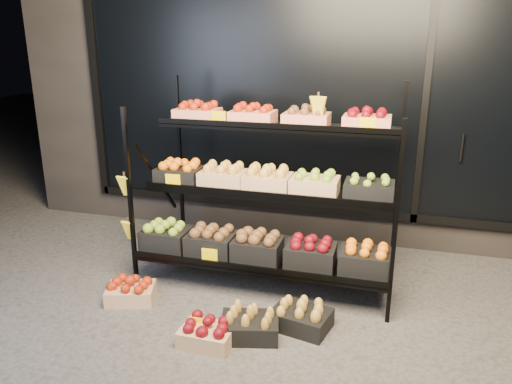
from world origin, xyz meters
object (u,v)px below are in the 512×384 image
(display_rack, at_px, (266,191))
(floor_crate_left, at_px, (131,291))
(floor_crate_midright, at_px, (207,333))
(floor_crate_midleft, at_px, (250,324))

(display_rack, height_order, floor_crate_left, display_rack)
(display_rack, xyz_separation_m, floor_crate_midright, (-0.13, -1.04, -0.70))
(floor_crate_midleft, relative_size, floor_crate_midright, 1.26)
(display_rack, xyz_separation_m, floor_crate_left, (-0.92, -0.67, -0.70))
(floor_crate_midleft, bearing_deg, floor_crate_midright, -160.07)
(display_rack, distance_m, floor_crate_left, 1.34)
(display_rack, distance_m, floor_crate_midleft, 1.12)
(floor_crate_midright, bearing_deg, floor_crate_midleft, 35.51)
(display_rack, relative_size, floor_crate_left, 5.12)
(display_rack, distance_m, floor_crate_midright, 1.26)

